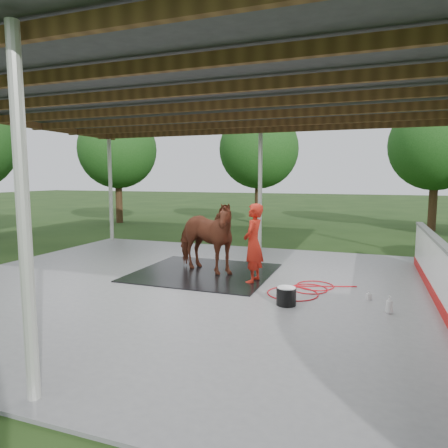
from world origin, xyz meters
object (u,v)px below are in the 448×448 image
(dasher_board, at_px, (444,280))
(horse, at_px, (204,237))
(wash_bucket, at_px, (286,296))
(handler, at_px, (253,243))

(dasher_board, bearing_deg, horse, 167.80)
(dasher_board, height_order, horse, horse)
(horse, xyz_separation_m, wash_bucket, (2.39, -1.78, -0.73))
(horse, height_order, wash_bucket, horse)
(horse, height_order, handler, horse)
(dasher_board, xyz_separation_m, horse, (-5.06, 1.09, 0.36))
(dasher_board, xyz_separation_m, handler, (-3.68, 0.65, 0.34))
(dasher_board, distance_m, wash_bucket, 2.78)
(horse, bearing_deg, wash_bucket, -104.52)
(handler, bearing_deg, horse, -104.71)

